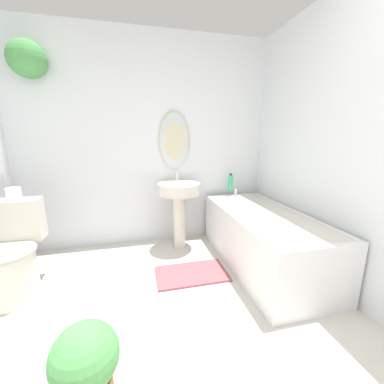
# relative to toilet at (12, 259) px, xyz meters

# --- Properties ---
(wall_back) EXTENTS (2.97, 0.34, 2.40)m
(wall_back) POSITION_rel_toilet_xyz_m (1.07, 0.81, 0.96)
(wall_back) COLOR silver
(wall_back) RESTS_ON ground_plane
(wall_right) EXTENTS (0.06, 2.55, 2.40)m
(wall_right) POSITION_rel_toilet_xyz_m (2.61, -0.42, 0.89)
(wall_right) COLOR silver
(wall_right) RESTS_ON ground_plane
(toilet) EXTENTS (0.42, 0.57, 0.75)m
(toilet) POSITION_rel_toilet_xyz_m (0.00, 0.00, 0.00)
(toilet) COLOR beige
(toilet) RESTS_ON ground_plane
(pedestal_sink) EXTENTS (0.47, 0.47, 0.86)m
(pedestal_sink) POSITION_rel_toilet_xyz_m (1.47, 0.52, 0.28)
(pedestal_sink) COLOR beige
(pedestal_sink) RESTS_ON ground_plane
(bathtub) EXTENTS (0.71, 1.57, 0.63)m
(bathtub) POSITION_rel_toilet_xyz_m (2.21, -0.04, -0.02)
(bathtub) COLOR silver
(bathtub) RESTS_ON ground_plane
(shampoo_bottle) EXTENTS (0.06, 0.06, 0.20)m
(shampoo_bottle) POSITION_rel_toilet_xyz_m (2.14, 0.67, 0.41)
(shampoo_bottle) COLOR #38B275
(shampoo_bottle) RESTS_ON bathtub
(potted_plant) EXTENTS (0.31, 0.31, 0.43)m
(potted_plant) POSITION_rel_toilet_xyz_m (0.73, -1.03, -0.07)
(potted_plant) COLOR #9E6042
(potted_plant) RESTS_ON ground_plane
(bath_mat) EXTENTS (0.66, 0.39, 0.02)m
(bath_mat) POSITION_rel_toilet_xyz_m (1.47, -0.08, -0.30)
(bath_mat) COLOR #934C51
(bath_mat) RESTS_ON ground_plane
(toilet_paper_roll) EXTENTS (0.11, 0.11, 0.10)m
(toilet_paper_roll) POSITION_rel_toilet_xyz_m (-0.00, 0.20, 0.49)
(toilet_paper_roll) COLOR white
(toilet_paper_roll) RESTS_ON toilet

